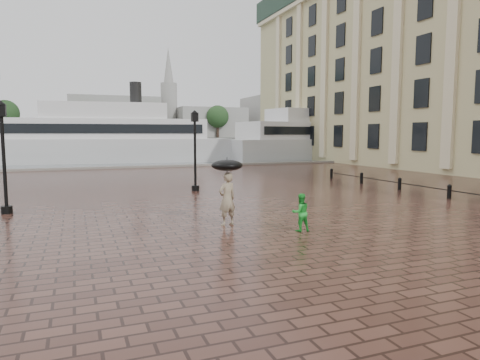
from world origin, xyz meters
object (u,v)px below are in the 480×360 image
at_px(street_lamps, 41,151).
at_px(adult_pedestrian, 227,199).
at_px(ferry_near, 107,138).
at_px(ferry_far, 314,139).
at_px(child_pedestrian, 301,212).

relative_size(street_lamps, adult_pedestrian, 8.21).
bearing_deg(ferry_near, adult_pedestrian, -80.92).
bearing_deg(street_lamps, adult_pedestrian, -58.36).
height_order(street_lamps, adult_pedestrian, street_lamps).
bearing_deg(ferry_far, child_pedestrian, -132.33).
height_order(street_lamps, child_pedestrian, street_lamps).
height_order(ferry_near, ferry_far, ferry_near).
distance_m(adult_pedestrian, ferry_far, 43.53).
height_order(adult_pedestrian, ferry_near, ferry_near).
bearing_deg(ferry_near, street_lamps, -94.09).
xyz_separation_m(ferry_near, ferry_far, (26.33, -1.70, -0.12)).
xyz_separation_m(street_lamps, ferry_near, (5.17, 26.66, 0.42)).
relative_size(adult_pedestrian, ferry_near, 0.07).
bearing_deg(child_pedestrian, ferry_far, -118.16).
bearing_deg(child_pedestrian, ferry_near, -81.69).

